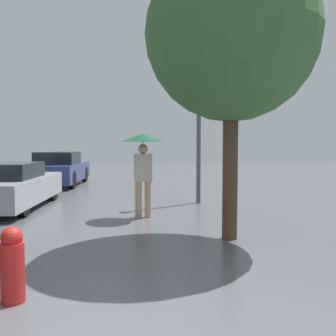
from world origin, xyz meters
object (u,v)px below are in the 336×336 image
Objects in this scene: parked_car_middle at (5,186)px; parked_car_farthest at (59,169)px; pedestrian at (143,154)px; fire_hydrant at (12,265)px; street_lamp at (199,104)px; tree at (231,35)px.

parked_car_middle is 5.50m from parked_car_farthest.
pedestrian is 3.87m from parked_car_middle.
pedestrian is at bearing 74.14° from fire_hydrant.
pedestrian is 0.43× the size of parked_car_farthest.
parked_car_farthest is 7.27m from street_lamp.
tree is 1.03× the size of street_lamp.
fire_hydrant is at bearing -79.10° from parked_car_farthest.
parked_car_middle is 6.67m from tree.
parked_car_middle is 6.24m from fire_hydrant.
pedestrian is 7.74m from parked_car_farthest.
parked_car_farthest is (0.07, 5.50, 0.07)m from parked_car_middle.
parked_car_middle is at bearing 158.36° from pedestrian.
parked_car_middle is (-3.51, 1.39, -0.85)m from pedestrian.
pedestrian is 0.39× the size of street_lamp.
parked_car_middle reaches higher than fire_hydrant.
parked_car_middle is at bearing -173.20° from street_lamp.
pedestrian is 3.19m from tree.
parked_car_middle is 0.95× the size of parked_car_farthest.
street_lamp is at bearing 6.80° from parked_car_middle.
tree is 6.26× the size of fire_hydrant.
pedestrian is 0.45× the size of parked_car_middle.
fire_hydrant is (-2.75, -6.42, -2.33)m from street_lamp.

